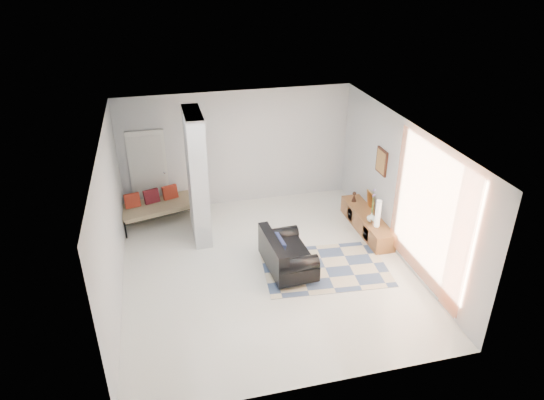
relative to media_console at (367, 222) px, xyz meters
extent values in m
plane|color=silver|center=(-2.52, -0.90, -0.20)|extent=(6.00, 6.00, 0.00)
plane|color=white|center=(-2.52, -0.90, 2.60)|extent=(6.00, 6.00, 0.00)
plane|color=silver|center=(-2.52, 2.10, 1.20)|extent=(6.00, 0.00, 6.00)
plane|color=silver|center=(-2.52, -3.90, 1.20)|extent=(6.00, 0.00, 6.00)
plane|color=silver|center=(-5.27, -0.90, 1.20)|extent=(0.00, 6.00, 6.00)
plane|color=silver|center=(0.23, -0.90, 1.20)|extent=(0.00, 6.00, 6.00)
cube|color=silver|center=(-3.62, 0.70, 1.20)|extent=(0.35, 1.20, 2.80)
cube|color=silver|center=(-4.62, 2.06, 0.82)|extent=(0.85, 0.06, 2.04)
plane|color=#FF7C43|center=(0.15, -2.05, 1.25)|extent=(0.00, 2.55, 2.55)
cube|color=#3D1B10|center=(0.20, 0.00, 1.45)|extent=(0.04, 0.45, 0.55)
cube|color=brown|center=(0.00, 0.00, 0.00)|extent=(0.45, 2.01, 0.40)
cube|color=#3D1B10|center=(-0.22, -0.45, 0.00)|extent=(0.02, 0.27, 0.28)
cube|color=#3D1B10|center=(-0.22, 0.44, 0.00)|extent=(0.02, 0.27, 0.28)
cube|color=#CB8B3B|center=(0.18, 0.28, 0.40)|extent=(0.09, 0.32, 0.40)
cube|color=silver|center=(-0.10, -0.45, 0.26)|extent=(0.04, 0.10, 0.12)
cylinder|color=silver|center=(-2.39, -1.62, -0.15)|extent=(0.05, 0.05, 0.10)
cylinder|color=silver|center=(-2.46, -0.50, -0.15)|extent=(0.05, 0.05, 0.10)
cylinder|color=silver|center=(-1.78, -1.58, -0.15)|extent=(0.05, 0.05, 0.10)
cylinder|color=silver|center=(-1.85, -0.47, -0.15)|extent=(0.05, 0.05, 0.10)
cube|color=black|center=(-2.12, -1.04, 0.05)|extent=(0.90, 1.40, 0.30)
cube|color=black|center=(-2.42, -1.06, 0.38)|extent=(0.28, 1.36, 0.36)
cylinder|color=black|center=(-2.08, -1.60, 0.28)|extent=(0.79, 0.33, 0.28)
cylinder|color=black|center=(-2.15, -0.49, 0.28)|extent=(0.79, 0.33, 0.28)
cube|color=black|center=(-2.31, -1.05, 0.40)|extent=(0.17, 0.50, 0.31)
cylinder|color=black|center=(-5.23, 0.93, 0.00)|extent=(0.04, 0.04, 0.40)
cylinder|color=black|center=(-3.41, 1.41, 0.00)|extent=(0.04, 0.04, 0.40)
cylinder|color=black|center=(-5.43, 1.68, 0.00)|extent=(0.04, 0.04, 0.40)
cylinder|color=black|center=(-3.61, 2.16, 0.00)|extent=(0.04, 0.04, 0.40)
cube|color=tan|center=(-4.42, 1.55, 0.18)|extent=(2.04, 1.26, 0.12)
cube|color=maroon|center=(-5.04, 1.54, 0.40)|extent=(0.37, 0.25, 0.33)
cube|color=maroon|center=(-4.62, 1.65, 0.40)|extent=(0.37, 0.25, 0.33)
cube|color=maroon|center=(-4.19, 1.76, 0.40)|extent=(0.37, 0.25, 0.33)
cube|color=beige|center=(-1.38, -1.17, -0.20)|extent=(2.55, 1.82, 0.01)
cylinder|color=beige|center=(-0.02, -0.52, 0.50)|extent=(0.11, 0.11, 0.61)
imported|color=white|center=(-0.05, -0.30, 0.30)|extent=(0.20, 0.20, 0.21)
camera|label=1|loc=(-4.30, -8.61, 5.39)|focal=32.00mm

